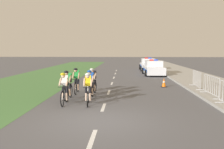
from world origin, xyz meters
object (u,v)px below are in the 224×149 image
Objects in this scene: police_car_second at (148,65)px; crowd_barrier_middle at (211,86)px; cyclist_lead at (64,88)px; crowd_barrier_rear at (197,79)px; traffic_cone_near at (164,83)px; cyclist_fourth at (90,84)px; cyclist_fifth at (77,80)px; police_car_nearest at (153,68)px; cyclist_second at (88,88)px; cyclist_third at (68,84)px; cyclist_sixth at (93,81)px.

police_car_second is 18.06m from crowd_barrier_middle.
cyclist_lead is 0.74× the size of crowd_barrier_rear.
traffic_cone_near is (-1.90, 3.76, -0.34)m from crowd_barrier_middle.
cyclist_lead is 0.74× the size of crowd_barrier_middle.
crowd_barrier_rear is at bearing 27.51° from cyclist_fourth.
traffic_cone_near is at bearing 46.10° from cyclist_lead.
cyclist_lead and cyclist_fifth have the same top height.
crowd_barrier_rear is at bearing -23.13° from traffic_cone_near.
cyclist_lead is 8.02m from traffic_cone_near.
crowd_barrier_rear is at bearing -79.35° from police_car_nearest.
cyclist_second is at bearing -127.28° from traffic_cone_near.
police_car_nearest reaches higher than cyclist_second.
crowd_barrier_rear is (7.52, 1.92, -0.14)m from cyclist_fifth.
cyclist_fourth is (-0.10, 1.59, 0.00)m from cyclist_second.
crowd_barrier_middle is (7.44, 2.00, -0.14)m from cyclist_lead.
police_car_nearest reaches higher than crowd_barrier_rear.
cyclist_fifth is (-1.11, 3.05, 0.00)m from cyclist_second.
police_car_second is at bearing 73.83° from cyclist_lead.
cyclist_fourth reaches higher than traffic_cone_near.
crowd_barrier_rear is (6.40, 4.98, -0.14)m from cyclist_second.
police_car_nearest is 12.21m from crowd_barrier_middle.
cyclist_third is (-1.23, 1.26, 0.00)m from cyclist_second.
cyclist_lead and cyclist_third have the same top height.
cyclist_sixth reaches higher than traffic_cone_near.
police_car_nearest is at bearing 62.44° from cyclist_fifth.
crowd_barrier_middle is (6.44, -0.80, -0.14)m from cyclist_sixth.
cyclist_lead is at bearing -123.65° from cyclist_fourth.
cyclist_fourth reaches higher than crowd_barrier_rear.
cyclist_fifth is 0.74× the size of crowd_barrier_rear.
police_car_second reaches higher than cyclist_fifth.
cyclist_sixth is 0.39× the size of police_car_second.
cyclist_fourth is at bearing 16.38° from cyclist_third.
cyclist_fourth is 1.27m from cyclist_sixth.
cyclist_second is 1.76m from cyclist_third.
police_car_second is at bearing 76.87° from cyclist_second.
cyclist_lead is at bearing -146.79° from crowd_barrier_rear.
cyclist_second and cyclist_sixth have the same top height.
cyclist_fourth is 0.39× the size of police_car_second.
police_car_second reaches higher than cyclist_lead.
cyclist_fourth is 6.44m from crowd_barrier_middle.
cyclist_sixth is (-0.02, 1.27, 0.00)m from cyclist_fourth.
cyclist_fourth is 6.21m from traffic_cone_near.
police_car_second is at bearing 95.23° from crowd_barrier_middle.
crowd_barrier_middle and crowd_barrier_rear have the same top height.
cyclist_fourth is (1.13, 0.33, 0.00)m from cyclist_third.
cyclist_lead is 2.98m from cyclist_sixth.
police_car_second is (-0.00, 5.89, 0.00)m from police_car_nearest.
police_car_nearest is (5.90, 12.89, -0.11)m from cyclist_third.
cyclist_second is at bearing -103.13° from police_car_second.
crowd_barrier_rear is at bearing 33.21° from cyclist_lead.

